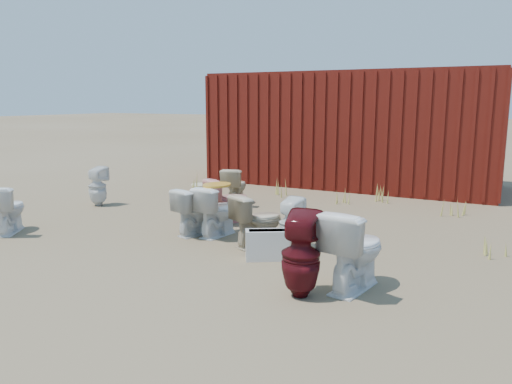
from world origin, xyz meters
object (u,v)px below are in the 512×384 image
at_px(toilet_front_c, 196,211).
at_px(toilet_back_beige_left, 235,186).
at_px(toilet_front_pink, 228,201).
at_px(toilet_front_e, 354,249).
at_px(toilet_back_yellowlid, 217,211).
at_px(loose_tank, 267,245).
at_px(toilet_back_a, 97,186).
at_px(shipping_container, 353,129).
at_px(toilet_front_maroon, 301,255).
at_px(toilet_back_beige_right, 258,220).
at_px(toilet_back_e, 291,223).
at_px(toilet_front_a, 7,209).

height_order(toilet_front_c, toilet_back_beige_left, toilet_back_beige_left).
bearing_deg(toilet_front_pink, toilet_front_e, 173.44).
distance_m(toilet_back_yellowlid, loose_tank, 1.25).
distance_m(toilet_front_pink, toilet_back_a, 2.64).
distance_m(shipping_container, loose_tank, 5.86).
bearing_deg(toilet_front_maroon, toilet_back_beige_right, -55.29).
distance_m(toilet_front_pink, toilet_back_e, 1.60).
relative_size(toilet_back_e, loose_tank, 1.29).
distance_m(shipping_container, toilet_front_e, 6.48).
height_order(toilet_front_c, toilet_back_beige_right, toilet_back_beige_right).
bearing_deg(loose_tank, toilet_back_yellowlid, 118.45).
distance_m(toilet_front_a, toilet_back_beige_right, 3.53).
distance_m(toilet_back_a, toilet_back_yellowlid, 2.98).
distance_m(toilet_front_pink, toilet_back_beige_right, 1.33).
xyz_separation_m(toilet_front_pink, loose_tank, (1.32, -1.33, -0.16)).
distance_m(toilet_back_beige_left, toilet_back_beige_right, 2.62).
bearing_deg(toilet_front_a, toilet_front_e, 150.72).
xyz_separation_m(toilet_front_c, toilet_front_e, (2.50, -0.96, 0.08)).
distance_m(toilet_front_maroon, toilet_back_yellowlid, 2.35).
height_order(shipping_container, toilet_front_maroon, shipping_container).
distance_m(toilet_front_c, toilet_back_e, 1.41).
relative_size(toilet_front_c, toilet_front_maroon, 0.79).
bearing_deg(toilet_front_c, toilet_front_maroon, 164.43).
height_order(toilet_back_e, loose_tank, toilet_back_e).
xyz_separation_m(toilet_front_a, toilet_back_beige_right, (3.38, 1.02, -0.00)).
bearing_deg(toilet_back_yellowlid, toilet_back_e, -177.57).
height_order(toilet_back_beige_left, loose_tank, toilet_back_beige_left).
height_order(toilet_front_e, toilet_back_beige_right, toilet_front_e).
height_order(toilet_front_maroon, toilet_back_yellowlid, toilet_front_maroon).
xyz_separation_m(toilet_front_a, toilet_back_e, (3.79, 1.12, -0.01)).
bearing_deg(shipping_container, toilet_front_maroon, -77.13).
bearing_deg(toilet_front_e, loose_tank, -10.85).
bearing_deg(toilet_back_yellowlid, toilet_front_c, 25.07).
height_order(shipping_container, toilet_front_e, shipping_container).
distance_m(toilet_front_a, toilet_front_c, 2.63).
height_order(toilet_front_a, loose_tank, toilet_front_a).
bearing_deg(toilet_front_maroon, shipping_container, -83.69).
bearing_deg(toilet_front_maroon, toilet_front_c, -39.63).
height_order(toilet_front_pink, toilet_back_a, toilet_back_a).
bearing_deg(toilet_back_a, toilet_front_maroon, 153.20).
distance_m(toilet_back_beige_left, toilet_back_yellowlid, 2.08).
height_order(toilet_front_pink, toilet_back_beige_right, same).
height_order(toilet_front_a, toilet_back_yellowlid, toilet_back_yellowlid).
xyz_separation_m(toilet_back_beige_right, toilet_back_e, (0.41, 0.10, -0.01)).
relative_size(shipping_container, loose_tank, 12.00).
height_order(toilet_front_a, toilet_back_a, toilet_back_a).
relative_size(toilet_back_beige_right, toilet_back_e, 1.04).
bearing_deg(loose_tank, toilet_back_beige_right, 98.00).
bearing_deg(toilet_front_a, toilet_back_beige_right, 165.52).
bearing_deg(toilet_back_yellowlid, toilet_front_pink, -62.63).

